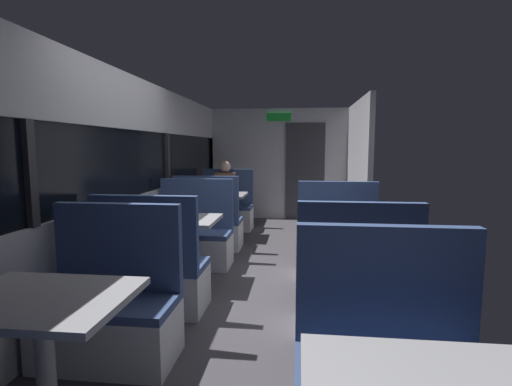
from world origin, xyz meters
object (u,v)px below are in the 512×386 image
at_px(dining_table_far_window, 219,200).
at_px(bench_far_window_facing_end, 209,227).
at_px(bench_front_aisle_facing_entry, 389,382).
at_px(bench_rear_aisle_facing_entry, 338,248).
at_px(bench_mid_window_facing_end, 153,276).
at_px(seated_passenger, 226,201).
at_px(bench_mid_window_facing_entry, 194,240).
at_px(bench_rear_aisle_facing_end, 355,293).
at_px(bench_near_window_facing_entry, 110,314).
at_px(coffee_cup_primary, 325,219).
at_px(dining_table_near_window, 42,315).
at_px(dining_table_rear_aisle, 346,236).
at_px(bench_far_window_facing_entry, 227,211).
at_px(dining_table_mid_window, 176,227).

height_order(dining_table_far_window, bench_far_window_facing_end, bench_far_window_facing_end).
height_order(bench_front_aisle_facing_entry, bench_rear_aisle_facing_entry, same).
xyz_separation_m(bench_mid_window_facing_end, seated_passenger, (0.00, 3.54, 0.21)).
distance_m(bench_mid_window_facing_entry, bench_rear_aisle_facing_end, 2.40).
bearing_deg(dining_table_far_window, bench_mid_window_facing_end, -90.00).
xyz_separation_m(bench_mid_window_facing_end, bench_mid_window_facing_entry, (0.00, 1.40, 0.00)).
height_order(bench_mid_window_facing_entry, seated_passenger, seated_passenger).
xyz_separation_m(bench_near_window_facing_entry, bench_rear_aisle_facing_entry, (1.79, 2.01, 0.00)).
distance_m(bench_mid_window_facing_end, seated_passenger, 3.54).
xyz_separation_m(seated_passenger, coffee_cup_primary, (1.59, -2.94, 0.25)).
relative_size(bench_near_window_facing_entry, bench_mid_window_facing_end, 1.00).
distance_m(dining_table_near_window, bench_near_window_facing_entry, 0.77).
height_order(bench_near_window_facing_entry, bench_far_window_facing_end, same).
bearing_deg(bench_far_window_facing_end, bench_near_window_facing_entry, -90.00).
xyz_separation_m(dining_table_rear_aisle, bench_rear_aisle_facing_end, (0.00, -0.70, -0.31)).
bearing_deg(coffee_cup_primary, bench_mid_window_facing_entry, 153.30).
xyz_separation_m(bench_front_aisle_facing_entry, coffee_cup_primary, (-0.20, 2.01, 0.46)).
relative_size(bench_far_window_facing_end, bench_rear_aisle_facing_entry, 1.00).
xyz_separation_m(dining_table_near_window, bench_mid_window_facing_end, (0.00, 1.51, -0.31)).
relative_size(bench_mid_window_facing_entry, dining_table_rear_aisle, 1.22).
height_order(bench_mid_window_facing_entry, dining_table_far_window, bench_mid_window_facing_entry).
bearing_deg(bench_front_aisle_facing_entry, bench_rear_aisle_facing_entry, 90.00).
relative_size(bench_mid_window_facing_end, seated_passenger, 0.87).
distance_m(bench_rear_aisle_facing_end, bench_rear_aisle_facing_entry, 1.40).
distance_m(dining_table_far_window, bench_front_aisle_facing_entry, 4.68).
height_order(dining_table_near_window, bench_mid_window_facing_end, bench_mid_window_facing_end).
height_order(bench_far_window_facing_entry, dining_table_rear_aisle, bench_far_window_facing_entry).
xyz_separation_m(bench_near_window_facing_entry, bench_mid_window_facing_end, (0.00, 0.81, 0.00)).
bearing_deg(seated_passenger, dining_table_near_window, -90.00).
bearing_deg(dining_table_near_window, dining_table_far_window, 90.00).
bearing_deg(dining_table_far_window, bench_rear_aisle_facing_entry, -43.68).
relative_size(dining_table_near_window, dining_table_far_window, 1.00).
bearing_deg(bench_near_window_facing_entry, bench_mid_window_facing_entry, 90.00).
bearing_deg(dining_table_rear_aisle, bench_far_window_facing_entry, 119.94).
xyz_separation_m(dining_table_far_window, coffee_cup_primary, (1.59, -2.31, 0.15)).
height_order(dining_table_mid_window, bench_rear_aisle_facing_end, bench_rear_aisle_facing_end).
distance_m(bench_near_window_facing_entry, bench_rear_aisle_facing_end, 1.89).
distance_m(bench_mid_window_facing_end, bench_rear_aisle_facing_end, 1.80).
bearing_deg(bench_front_aisle_facing_entry, bench_far_window_facing_entry, 109.63).
relative_size(dining_table_near_window, bench_far_window_facing_entry, 0.82).
bearing_deg(seated_passenger, bench_far_window_facing_end, -90.00).
bearing_deg(coffee_cup_primary, dining_table_far_window, 124.54).
bearing_deg(seated_passenger, bench_near_window_facing_entry, -90.00).
height_order(dining_table_far_window, bench_front_aisle_facing_entry, bench_front_aisle_facing_entry).
distance_m(bench_far_window_facing_entry, seated_passenger, 0.22).
relative_size(bench_mid_window_facing_entry, bench_front_aisle_facing_entry, 1.00).
distance_m(dining_table_mid_window, coffee_cup_primary, 1.60).
bearing_deg(bench_rear_aisle_facing_entry, seated_passenger, 127.46).
xyz_separation_m(bench_near_window_facing_entry, coffee_cup_primary, (1.59, 1.41, 0.46)).
bearing_deg(bench_front_aisle_facing_entry, bench_mid_window_facing_end, 141.78).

